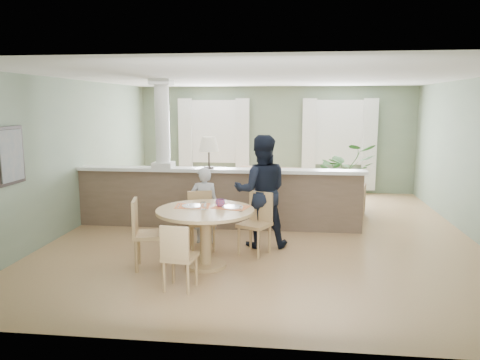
# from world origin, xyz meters

# --- Properties ---
(ground) EXTENTS (8.00, 8.00, 0.00)m
(ground) POSITION_xyz_m (0.00, 0.00, 0.00)
(ground) COLOR tan
(ground) RESTS_ON ground
(room_shell) EXTENTS (7.02, 8.02, 2.71)m
(room_shell) POSITION_xyz_m (-0.03, 0.63, 1.81)
(room_shell) COLOR gray
(room_shell) RESTS_ON ground
(pony_wall) EXTENTS (5.32, 0.38, 2.70)m
(pony_wall) POSITION_xyz_m (-0.99, 0.20, 0.71)
(pony_wall) COLOR brown
(pony_wall) RESTS_ON ground
(sofa) EXTENTS (3.28, 1.80, 0.91)m
(sofa) POSITION_xyz_m (0.35, 1.50, 0.45)
(sofa) COLOR #9C7255
(sofa) RESTS_ON ground
(houseplant) EXTENTS (1.56, 1.45, 1.42)m
(houseplant) POSITION_xyz_m (1.61, 2.44, 0.71)
(houseplant) COLOR #2D5C25
(houseplant) RESTS_ON ground
(dining_table) EXTENTS (1.36, 1.36, 0.93)m
(dining_table) POSITION_xyz_m (-0.72, -1.86, 0.66)
(dining_table) COLOR tan
(dining_table) RESTS_ON ground
(chair_far_boy) EXTENTS (0.52, 0.52, 0.90)m
(chair_far_boy) POSITION_xyz_m (-0.96, -1.03, 0.50)
(chair_far_boy) COLOR tan
(chair_far_boy) RESTS_ON ground
(chair_far_man) EXTENTS (0.57, 0.57, 0.93)m
(chair_far_man) POSITION_xyz_m (-0.06, -1.15, 0.52)
(chair_far_man) COLOR tan
(chair_far_man) RESTS_ON ground
(chair_near) EXTENTS (0.42, 0.42, 0.84)m
(chair_near) POSITION_xyz_m (-0.90, -2.76, 0.46)
(chair_near) COLOR tan
(chair_near) RESTS_ON ground
(chair_side) EXTENTS (0.53, 0.53, 0.97)m
(chair_side) POSITION_xyz_m (-1.56, -2.02, 0.54)
(chair_side) COLOR tan
(chair_side) RESTS_ON ground
(child_person) EXTENTS (0.49, 0.35, 1.26)m
(child_person) POSITION_xyz_m (-0.96, -0.74, 0.63)
(child_person) COLOR #ADAEB3
(child_person) RESTS_ON ground
(man_person) EXTENTS (0.94, 0.77, 1.79)m
(man_person) POSITION_xyz_m (-0.03, -0.80, 0.90)
(man_person) COLOR black
(man_person) RESTS_ON ground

